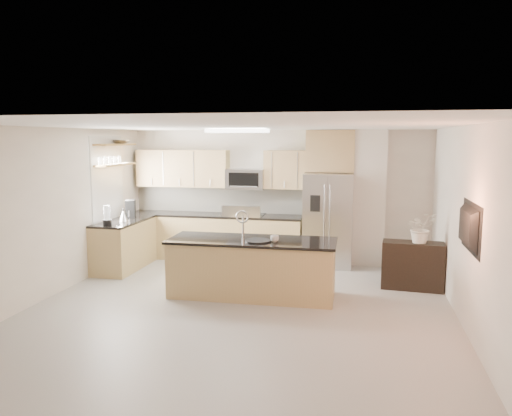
% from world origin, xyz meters
% --- Properties ---
extents(floor, '(6.50, 6.50, 0.00)m').
position_xyz_m(floor, '(0.00, 0.00, 0.00)').
color(floor, '#989690').
rests_on(floor, ground).
extents(ceiling, '(6.00, 6.50, 0.02)m').
position_xyz_m(ceiling, '(0.00, 0.00, 2.60)').
color(ceiling, white).
rests_on(ceiling, wall_back).
extents(wall_back, '(6.00, 0.02, 2.60)m').
position_xyz_m(wall_back, '(0.00, 3.25, 1.30)').
color(wall_back, beige).
rests_on(wall_back, floor).
extents(wall_front, '(6.00, 0.02, 2.60)m').
position_xyz_m(wall_front, '(0.00, -3.25, 1.30)').
color(wall_front, beige).
rests_on(wall_front, floor).
extents(wall_left, '(0.02, 6.50, 2.60)m').
position_xyz_m(wall_left, '(-3.00, 0.00, 1.30)').
color(wall_left, beige).
rests_on(wall_left, floor).
extents(wall_right, '(0.02, 6.50, 2.60)m').
position_xyz_m(wall_right, '(3.00, 0.00, 1.30)').
color(wall_right, beige).
rests_on(wall_right, floor).
extents(back_counter, '(3.55, 0.66, 1.44)m').
position_xyz_m(back_counter, '(-1.23, 2.93, 0.47)').
color(back_counter, tan).
rests_on(back_counter, floor).
extents(left_counter, '(0.66, 1.50, 0.92)m').
position_xyz_m(left_counter, '(-2.67, 1.85, 0.46)').
color(left_counter, tan).
rests_on(left_counter, floor).
extents(range, '(0.76, 0.64, 1.14)m').
position_xyz_m(range, '(-0.60, 2.92, 0.47)').
color(range, black).
rests_on(range, floor).
extents(upper_cabinets, '(3.50, 0.33, 0.75)m').
position_xyz_m(upper_cabinets, '(-1.30, 3.09, 1.83)').
color(upper_cabinets, tan).
rests_on(upper_cabinets, wall_back).
extents(microwave, '(0.76, 0.40, 0.40)m').
position_xyz_m(microwave, '(-0.60, 3.04, 1.63)').
color(microwave, '#A9A9AB').
rests_on(microwave, upper_cabinets).
extents(refrigerator, '(0.92, 0.78, 1.78)m').
position_xyz_m(refrigerator, '(1.06, 2.87, 0.89)').
color(refrigerator, '#A9A9AB').
rests_on(refrigerator, floor).
extents(partition_column, '(0.60, 0.30, 2.60)m').
position_xyz_m(partition_column, '(1.82, 3.10, 1.30)').
color(partition_column, beige).
rests_on(partition_column, floor).
extents(window, '(0.04, 1.15, 1.65)m').
position_xyz_m(window, '(-2.98, 1.85, 1.65)').
color(window, white).
rests_on(window, wall_left).
extents(shelf_lower, '(0.30, 1.20, 0.04)m').
position_xyz_m(shelf_lower, '(-2.85, 1.95, 1.95)').
color(shelf_lower, olive).
rests_on(shelf_lower, wall_left).
extents(shelf_upper, '(0.30, 1.20, 0.04)m').
position_xyz_m(shelf_upper, '(-2.85, 1.95, 2.32)').
color(shelf_upper, olive).
rests_on(shelf_upper, wall_left).
extents(ceiling_fixture, '(1.00, 0.50, 0.06)m').
position_xyz_m(ceiling_fixture, '(-0.40, 1.60, 2.56)').
color(ceiling_fixture, white).
rests_on(ceiling_fixture, ceiling).
extents(island, '(2.59, 0.97, 1.32)m').
position_xyz_m(island, '(0.04, 0.72, 0.45)').
color(island, tan).
rests_on(island, floor).
extents(credenza, '(1.00, 0.48, 0.77)m').
position_xyz_m(credenza, '(2.51, 1.62, 0.39)').
color(credenza, black).
rests_on(credenza, floor).
extents(cup, '(0.13, 0.13, 0.10)m').
position_xyz_m(cup, '(0.41, 0.60, 0.94)').
color(cup, silver).
rests_on(cup, island).
extents(platter, '(0.41, 0.41, 0.02)m').
position_xyz_m(platter, '(0.16, 0.59, 0.90)').
color(platter, black).
rests_on(platter, island).
extents(blender, '(0.15, 0.15, 0.35)m').
position_xyz_m(blender, '(-2.67, 1.26, 1.07)').
color(blender, black).
rests_on(blender, left_counter).
extents(kettle, '(0.18, 0.18, 0.23)m').
position_xyz_m(kettle, '(-2.62, 1.76, 1.02)').
color(kettle, '#A9A9AB').
rests_on(kettle, left_counter).
extents(coffee_maker, '(0.24, 0.26, 0.33)m').
position_xyz_m(coffee_maker, '(-2.69, 2.20, 1.08)').
color(coffee_maker, black).
rests_on(coffee_maker, left_counter).
extents(bowl, '(0.52, 0.52, 0.09)m').
position_xyz_m(bowl, '(-2.85, 2.19, 2.39)').
color(bowl, '#A9A9AB').
rests_on(bowl, shelf_upper).
extents(flower_vase, '(0.84, 0.78, 0.75)m').
position_xyz_m(flower_vase, '(2.61, 1.57, 1.15)').
color(flower_vase, silver).
rests_on(flower_vase, credenza).
extents(television, '(0.14, 1.08, 0.62)m').
position_xyz_m(television, '(2.91, -0.20, 1.35)').
color(television, black).
rests_on(television, wall_right).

